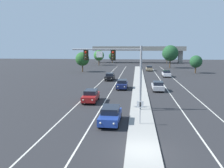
{
  "coord_description": "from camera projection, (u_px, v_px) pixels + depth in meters",
  "views": [
    {
      "loc": [
        -0.49,
        -15.6,
        7.16
      ],
      "look_at": [
        -3.2,
        9.82,
        3.2
      ],
      "focal_mm": 37.93,
      "sensor_mm": 36.0,
      "label": 1
    }
  ],
  "objects": [
    {
      "name": "lane_stripe_oncoming_center",
      "position": [
        113.0,
        89.0,
        41.44
      ],
      "size": [
        0.14,
        100.0,
        0.01
      ],
      "primitive_type": "cube",
      "color": "silver",
      "rests_on": "ground"
    },
    {
      "name": "car_oncoming_black",
      "position": [
        110.0,
        77.0,
        51.99
      ],
      "size": [
        1.86,
        4.48,
        1.58
      ],
      "color": "black",
      "rests_on": "ground"
    },
    {
      "name": "car_receding_white",
      "position": [
        166.0,
        73.0,
        58.09
      ],
      "size": [
        1.86,
        4.48,
        1.58
      ],
      "color": "silver",
      "rests_on": "ground"
    },
    {
      "name": "median_sign_post",
      "position": [
        140.0,
        109.0,
        21.73
      ],
      "size": [
        0.6,
        0.1,
        2.2
      ],
      "color": "gray",
      "rests_on": "median_island"
    },
    {
      "name": "overhead_signal_mast",
      "position": [
        118.0,
        64.0,
        26.55
      ],
      "size": [
        7.89,
        0.44,
        7.2
      ],
      "color": "gray",
      "rests_on": "median_island"
    },
    {
      "name": "tree_far_right_b",
      "position": [
        170.0,
        53.0,
        82.29
      ],
      "size": [
        5.49,
        5.49,
        7.94
      ],
      "color": "#4C3823",
      "rests_on": "ground"
    },
    {
      "name": "tree_far_left_c",
      "position": [
        112.0,
        56.0,
        109.53
      ],
      "size": [
        3.33,
        3.33,
        4.81
      ],
      "color": "#4C3823",
      "rests_on": "ground"
    },
    {
      "name": "edge_stripe_left",
      "position": [
        94.0,
        88.0,
        41.78
      ],
      "size": [
        0.14,
        100.0,
        0.01
      ],
      "primitive_type": "cube",
      "color": "silver",
      "rests_on": "ground"
    },
    {
      "name": "car_receding_tan",
      "position": [
        149.0,
        68.0,
        72.82
      ],
      "size": [
        1.87,
        4.49,
        1.58
      ],
      "color": "tan",
      "rests_on": "ground"
    },
    {
      "name": "tree_far_right_c",
      "position": [
        167.0,
        54.0,
        106.07
      ],
      "size": [
        4.61,
        4.61,
        6.68
      ],
      "color": "#4C3823",
      "rests_on": "ground"
    },
    {
      "name": "median_island",
      "position": [
        140.0,
        97.0,
        34.06
      ],
      "size": [
        2.4,
        110.0,
        0.15
      ],
      "primitive_type": "cube",
      "color": "#9E9B93",
      "rests_on": "ground"
    },
    {
      "name": "car_oncoming_blue",
      "position": [
        110.0,
        115.0,
        22.45
      ],
      "size": [
        1.89,
        4.5,
        1.58
      ],
      "color": "navy",
      "rests_on": "ground"
    },
    {
      "name": "edge_stripe_right",
      "position": [
        187.0,
        90.0,
        40.11
      ],
      "size": [
        0.14,
        100.0,
        0.01
      ],
      "primitive_type": "cube",
      "color": "silver",
      "rests_on": "ground"
    },
    {
      "name": "ground_plane",
      "position": [
        143.0,
        152.0,
        16.38
      ],
      "size": [
        260.0,
        260.0,
        0.0
      ],
      "primitive_type": "plane",
      "color": "#28282B"
    },
    {
      "name": "tree_far_right_a",
      "position": [
        196.0,
        62.0,
        65.99
      ],
      "size": [
        3.44,
        3.44,
        4.98
      ],
      "color": "#4C3823",
      "rests_on": "ground"
    },
    {
      "name": "car_oncoming_red",
      "position": [
        91.0,
        96.0,
        31.41
      ],
      "size": [
        1.91,
        4.51,
        1.58
      ],
      "color": "maroon",
      "rests_on": "ground"
    },
    {
      "name": "tree_far_left_a",
      "position": [
        82.0,
        59.0,
        69.34
      ],
      "size": [
        4.02,
        4.02,
        5.82
      ],
      "color": "#4C3823",
      "rests_on": "ground"
    },
    {
      "name": "overpass_bridge",
      "position": [
        138.0,
        50.0,
        110.2
      ],
      "size": [
        42.4,
        6.4,
        7.65
      ],
      "color": "gray",
      "rests_on": "ground"
    },
    {
      "name": "car_receding_silver",
      "position": [
        158.0,
        86.0,
        39.39
      ],
      "size": [
        1.85,
        4.48,
        1.58
      ],
      "color": "#B7B7BC",
      "rests_on": "ground"
    },
    {
      "name": "car_oncoming_navy",
      "position": [
        122.0,
        84.0,
        41.29
      ],
      "size": [
        1.83,
        4.47,
        1.58
      ],
      "color": "#141E4C",
      "rests_on": "ground"
    },
    {
      "name": "lane_stripe_receding_center",
      "position": [
        167.0,
        90.0,
        40.45
      ],
      "size": [
        0.14,
        100.0,
        0.01
      ],
      "primitive_type": "cube",
      "color": "silver",
      "rests_on": "ground"
    },
    {
      "name": "tree_far_left_b",
      "position": [
        99.0,
        55.0,
        95.35
      ],
      "size": [
        4.2,
        4.2,
        6.08
      ],
      "color": "#4C3823",
      "rests_on": "ground"
    }
  ]
}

